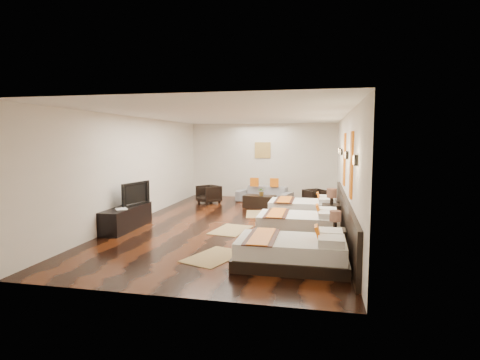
% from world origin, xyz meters
% --- Properties ---
extents(floor, '(5.50, 9.50, 0.01)m').
position_xyz_m(floor, '(0.00, 0.00, 0.00)').
color(floor, black).
rests_on(floor, ground).
extents(ceiling, '(5.50, 9.50, 0.01)m').
position_xyz_m(ceiling, '(0.00, 0.00, 2.80)').
color(ceiling, white).
rests_on(ceiling, floor).
extents(back_wall, '(5.50, 0.01, 2.80)m').
position_xyz_m(back_wall, '(0.00, 4.75, 1.40)').
color(back_wall, silver).
rests_on(back_wall, floor).
extents(left_wall, '(0.01, 9.50, 2.80)m').
position_xyz_m(left_wall, '(-2.75, 0.00, 1.40)').
color(left_wall, silver).
rests_on(left_wall, floor).
extents(right_wall, '(0.01, 9.50, 2.80)m').
position_xyz_m(right_wall, '(2.75, 0.00, 1.40)').
color(right_wall, silver).
rests_on(right_wall, floor).
extents(headboard_panel, '(0.08, 6.60, 0.90)m').
position_xyz_m(headboard_panel, '(2.71, -0.80, 0.45)').
color(headboard_panel, black).
rests_on(headboard_panel, floor).
extents(bed_near, '(1.94, 1.22, 0.74)m').
position_xyz_m(bed_near, '(1.69, -3.07, 0.25)').
color(bed_near, black).
rests_on(bed_near, floor).
extents(bed_mid, '(1.91, 1.20, 0.73)m').
position_xyz_m(bed_mid, '(1.69, -0.82, 0.25)').
color(bed_mid, black).
rests_on(bed_mid, floor).
extents(bed_far, '(1.91, 1.20, 0.73)m').
position_xyz_m(bed_far, '(1.69, 1.22, 0.25)').
color(bed_far, black).
rests_on(bed_far, floor).
extents(nightstand_a, '(0.41, 0.41, 0.82)m').
position_xyz_m(nightstand_a, '(2.44, -2.07, 0.29)').
color(nightstand_a, black).
rests_on(nightstand_a, floor).
extents(nightstand_b, '(0.48, 0.48, 0.94)m').
position_xyz_m(nightstand_b, '(2.44, 0.43, 0.33)').
color(nightstand_b, black).
rests_on(nightstand_b, floor).
extents(jute_mat_near, '(1.12, 1.39, 0.01)m').
position_xyz_m(jute_mat_near, '(0.22, -2.86, 0.01)').
color(jute_mat_near, '#94794B').
rests_on(jute_mat_near, floor).
extents(jute_mat_mid, '(0.95, 1.31, 0.01)m').
position_xyz_m(jute_mat_mid, '(0.04, -0.72, 0.01)').
color(jute_mat_mid, '#94794B').
rests_on(jute_mat_mid, floor).
extents(jute_mat_far, '(0.94, 1.31, 0.01)m').
position_xyz_m(jute_mat_far, '(0.40, 1.40, 0.01)').
color(jute_mat_far, '#94794B').
rests_on(jute_mat_far, floor).
extents(tv_console, '(0.50, 1.80, 0.55)m').
position_xyz_m(tv_console, '(-2.50, -1.11, 0.28)').
color(tv_console, black).
rests_on(tv_console, floor).
extents(tv, '(0.34, 1.03, 0.59)m').
position_xyz_m(tv, '(-2.45, -0.85, 0.84)').
color(tv, black).
rests_on(tv, tv_console).
extents(book, '(0.40, 0.42, 0.03)m').
position_xyz_m(book, '(-2.50, -1.59, 0.57)').
color(book, black).
rests_on(book, tv_console).
extents(figurine, '(0.35, 0.35, 0.30)m').
position_xyz_m(figurine, '(-2.50, -0.31, 0.70)').
color(figurine, brown).
rests_on(figurine, tv_console).
extents(sofa, '(2.06, 1.25, 0.56)m').
position_xyz_m(sofa, '(0.24, 3.55, 0.28)').
color(sofa, gray).
rests_on(sofa, floor).
extents(armchair_left, '(0.95, 0.95, 0.62)m').
position_xyz_m(armchair_left, '(-1.62, 3.02, 0.31)').
color(armchair_left, black).
rests_on(armchair_left, floor).
extents(armchair_right, '(0.88, 0.88, 0.58)m').
position_xyz_m(armchair_right, '(2.00, 3.00, 0.29)').
color(armchair_right, black).
rests_on(armchair_right, floor).
extents(coffee_table, '(1.07, 0.67, 0.40)m').
position_xyz_m(coffee_table, '(0.24, 2.50, 0.20)').
color(coffee_table, black).
rests_on(coffee_table, floor).
extents(table_plant, '(0.31, 0.28, 0.28)m').
position_xyz_m(table_plant, '(0.32, 2.42, 0.54)').
color(table_plant, '#2D5C1E').
rests_on(table_plant, coffee_table).
extents(orange_panel_a, '(0.04, 0.40, 1.30)m').
position_xyz_m(orange_panel_a, '(2.73, -1.90, 1.70)').
color(orange_panel_a, '#D86014').
rests_on(orange_panel_a, right_wall).
extents(orange_panel_b, '(0.04, 0.40, 1.30)m').
position_xyz_m(orange_panel_b, '(2.73, 0.30, 1.70)').
color(orange_panel_b, '#D86014').
rests_on(orange_panel_b, right_wall).
extents(sconce_near, '(0.07, 0.12, 0.18)m').
position_xyz_m(sconce_near, '(2.70, -3.00, 1.85)').
color(sconce_near, black).
rests_on(sconce_near, right_wall).
extents(sconce_mid, '(0.07, 0.12, 0.18)m').
position_xyz_m(sconce_mid, '(2.70, -0.80, 1.85)').
color(sconce_mid, black).
rests_on(sconce_mid, right_wall).
extents(sconce_far, '(0.07, 0.12, 0.18)m').
position_xyz_m(sconce_far, '(2.70, 1.40, 1.85)').
color(sconce_far, black).
rests_on(sconce_far, right_wall).
extents(sconce_lounge, '(0.07, 0.12, 0.18)m').
position_xyz_m(sconce_lounge, '(2.70, 2.30, 1.85)').
color(sconce_lounge, black).
rests_on(sconce_lounge, right_wall).
extents(gold_artwork, '(0.60, 0.04, 0.60)m').
position_xyz_m(gold_artwork, '(0.00, 4.73, 1.80)').
color(gold_artwork, '#AD873F').
rests_on(gold_artwork, back_wall).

